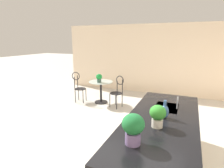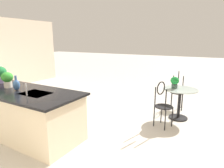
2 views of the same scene
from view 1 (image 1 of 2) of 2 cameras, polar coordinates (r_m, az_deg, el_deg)
name	(u,v)px [view 1 (image 1 of 2)]	position (r m, az deg, el deg)	size (l,w,h in m)	color
ground_plane	(117,149)	(3.88, 1.69, -19.41)	(40.00, 40.00, 0.00)	beige
wall_left_window	(158,60)	(7.43, 14.01, 7.32)	(0.12, 7.80, 2.70)	beige
kitchen_island	(160,145)	(3.21, 14.63, -17.81)	(2.80, 1.06, 0.92)	beige
bistro_table	(101,90)	(6.27, -3.45, -1.84)	(0.80, 0.80, 0.74)	black
chair_near_window	(118,90)	(5.77, 1.71, -1.89)	(0.48, 0.52, 1.04)	black
chair_by_island	(79,86)	(6.43, -10.24, -0.47)	(0.44, 0.51, 1.04)	black
sink_faucet	(177,103)	(3.46, 19.56, -5.47)	(0.02, 0.02, 0.22)	#B2B5BA
potted_plant_on_table	(99,78)	(6.03, -4.01, 1.99)	(0.20, 0.20, 0.28)	#385147
potted_plant_counter_near	(158,115)	(2.66, 13.95, -9.19)	(0.23, 0.23, 0.32)	beige
potted_plant_counter_far	(133,127)	(2.19, 6.55, -13.10)	(0.27, 0.27, 0.37)	#7A669E
vase_on_counter	(165,111)	(3.00, 15.92, -8.12)	(0.13, 0.13, 0.29)	#386099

